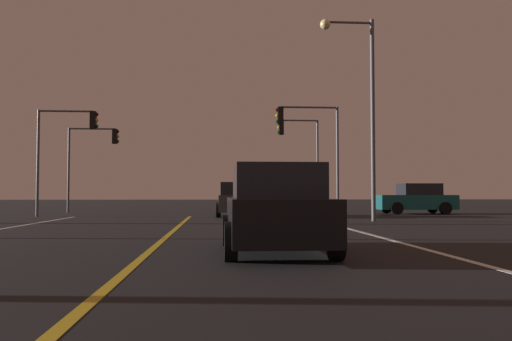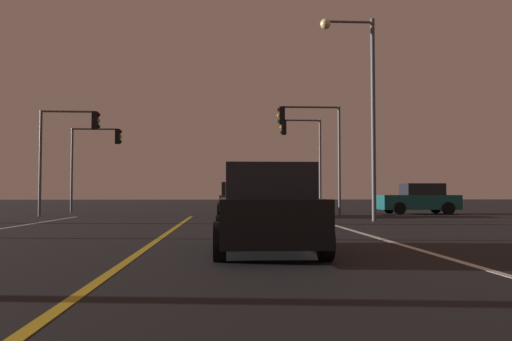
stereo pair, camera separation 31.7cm
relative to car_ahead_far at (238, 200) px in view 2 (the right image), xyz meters
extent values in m
cube|color=silver|center=(3.32, -17.37, -0.82)|extent=(0.16, 34.62, 0.01)
cube|color=gold|center=(-2.30, -17.37, -0.82)|extent=(0.16, 34.62, 0.01)
cylinder|color=black|center=(-0.90, 1.41, -0.48)|extent=(0.22, 0.68, 0.68)
cylinder|color=black|center=(0.90, 1.41, -0.48)|extent=(0.22, 0.68, 0.68)
cylinder|color=black|center=(-0.90, -1.29, -0.48)|extent=(0.22, 0.68, 0.68)
cylinder|color=black|center=(0.90, -1.29, -0.48)|extent=(0.22, 0.68, 0.68)
cube|color=#38383D|center=(0.00, 0.06, -0.16)|extent=(1.80, 4.30, 0.80)
cube|color=black|center=(0.00, -0.19, 0.56)|extent=(1.60, 2.10, 0.64)
cube|color=red|center=(-0.60, -2.04, -0.06)|extent=(0.24, 0.08, 0.16)
cube|color=red|center=(0.60, -2.04, -0.06)|extent=(0.24, 0.08, 0.16)
cylinder|color=black|center=(8.71, 1.35, -0.48)|extent=(0.68, 0.22, 0.68)
cylinder|color=black|center=(8.71, 3.15, -0.48)|extent=(0.68, 0.22, 0.68)
cylinder|color=black|center=(11.41, 1.35, -0.48)|extent=(0.68, 0.22, 0.68)
cylinder|color=black|center=(11.41, 3.15, -0.48)|extent=(0.68, 0.22, 0.68)
cube|color=#145156|center=(10.06, 2.25, -0.16)|extent=(4.30, 1.80, 0.80)
cube|color=black|center=(10.31, 2.25, 0.56)|extent=(2.10, 1.60, 0.64)
cube|color=red|center=(12.16, 1.65, -0.06)|extent=(0.08, 0.24, 0.16)
cube|color=red|center=(12.16, 2.85, -0.06)|extent=(0.08, 0.24, 0.16)
cylinder|color=black|center=(-0.73, -14.97, -0.48)|extent=(0.22, 0.68, 0.68)
cylinder|color=black|center=(1.07, -14.97, -0.48)|extent=(0.22, 0.68, 0.68)
cylinder|color=black|center=(-0.73, -17.67, -0.48)|extent=(0.22, 0.68, 0.68)
cylinder|color=black|center=(1.07, -17.67, -0.48)|extent=(0.22, 0.68, 0.68)
cube|color=black|center=(0.17, -16.32, -0.16)|extent=(1.80, 4.30, 0.80)
cube|color=black|center=(0.17, -16.57, 0.56)|extent=(1.60, 2.10, 0.64)
cube|color=red|center=(-0.43, -18.42, -0.06)|extent=(0.24, 0.08, 0.16)
cube|color=red|center=(0.77, -18.42, -0.06)|extent=(0.24, 0.08, 0.16)
cylinder|color=#4C4C51|center=(5.27, 0.44, 2.01)|extent=(0.14, 0.14, 5.67)
cylinder|color=#4C4C51|center=(3.78, 0.44, 4.80)|extent=(2.98, 0.10, 0.10)
cube|color=black|center=(2.29, 0.44, 4.35)|extent=(0.28, 0.36, 0.90)
sphere|color=#3A0605|center=(2.13, 0.44, 4.65)|extent=(0.20, 0.20, 0.20)
sphere|color=orange|center=(2.13, 0.44, 4.35)|extent=(0.20, 0.20, 0.20)
sphere|color=#063816|center=(2.13, 0.44, 4.05)|extent=(0.20, 0.20, 0.20)
cylinder|color=#4C4C51|center=(-9.88, 0.44, 1.84)|extent=(0.14, 0.14, 5.33)
cylinder|color=#4C4C51|center=(-8.54, 0.44, 4.46)|extent=(2.68, 0.10, 0.10)
cube|color=black|center=(-7.20, 0.44, 4.01)|extent=(0.28, 0.36, 0.90)
sphere|color=#3A0605|center=(-7.04, 0.44, 4.31)|extent=(0.20, 0.20, 0.20)
sphere|color=orange|center=(-7.04, 0.44, 4.01)|extent=(0.20, 0.20, 0.20)
sphere|color=#063816|center=(-7.04, 0.44, 3.71)|extent=(0.20, 0.20, 0.20)
cylinder|color=#4C4C51|center=(5.27, 5.94, 2.05)|extent=(0.14, 0.14, 5.74)
cylinder|color=#4C4C51|center=(4.14, 5.94, 4.87)|extent=(2.27, 0.10, 0.10)
cube|color=black|center=(3.01, 5.94, 4.42)|extent=(0.28, 0.36, 0.90)
sphere|color=#3A0605|center=(2.85, 5.94, 4.72)|extent=(0.20, 0.20, 0.20)
sphere|color=orange|center=(2.85, 5.94, 4.42)|extent=(0.20, 0.20, 0.20)
sphere|color=#063816|center=(2.85, 5.94, 4.12)|extent=(0.20, 0.20, 0.20)
cylinder|color=#4C4C51|center=(-9.88, 5.94, 1.73)|extent=(0.14, 0.14, 5.11)
cylinder|color=#4C4C51|center=(-8.52, 5.94, 4.24)|extent=(2.72, 0.10, 0.10)
cube|color=black|center=(-7.17, 5.94, 3.79)|extent=(0.28, 0.36, 0.90)
sphere|color=#3A0605|center=(-7.01, 5.94, 4.09)|extent=(0.20, 0.20, 0.20)
sphere|color=orange|center=(-7.01, 5.94, 3.79)|extent=(0.20, 0.20, 0.20)
sphere|color=#063816|center=(-7.01, 5.94, 3.49)|extent=(0.20, 0.20, 0.20)
cylinder|color=#4C4C51|center=(5.51, -5.07, 3.41)|extent=(0.18, 0.18, 8.46)
cylinder|color=#4C4C51|center=(4.52, -5.07, 7.49)|extent=(1.99, 0.10, 0.10)
sphere|color=#F9D88C|center=(3.52, -5.07, 7.39)|extent=(0.44, 0.44, 0.44)
camera|label=1|loc=(-0.97, -26.70, 0.33)|focal=37.29mm
camera|label=2|loc=(-0.65, -26.70, 0.33)|focal=37.29mm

